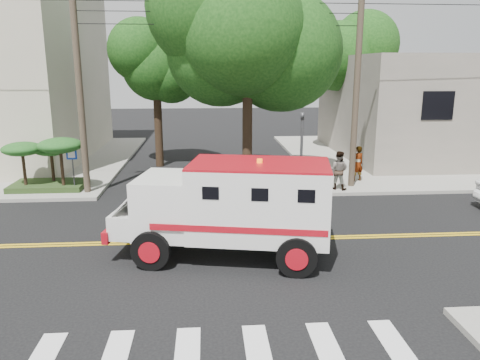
{
  "coord_description": "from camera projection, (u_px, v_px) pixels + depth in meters",
  "views": [
    {
      "loc": [
        -0.36,
        -14.32,
        5.51
      ],
      "look_at": [
        0.82,
        1.71,
        1.6
      ],
      "focal_mm": 35.0,
      "sensor_mm": 36.0,
      "label": 1
    }
  ],
  "objects": [
    {
      "name": "tree_left",
      "position": [
        161.0,
        62.0,
        25.08
      ],
      "size": [
        4.48,
        4.2,
        7.7
      ],
      "color": "black",
      "rests_on": "ground"
    },
    {
      "name": "ground",
      "position": [
        219.0,
        241.0,
        15.2
      ],
      "size": [
        100.0,
        100.0,
        0.0
      ],
      "primitive_type": "plane",
      "color": "black",
      "rests_on": "ground"
    },
    {
      "name": "pedestrian_b",
      "position": [
        338.0,
        170.0,
        20.8
      ],
      "size": [
        1.06,
        0.99,
        1.73
      ],
      "primitive_type": "imported",
      "rotation": [
        0.0,
        0.0,
        2.62
      ],
      "color": "gray",
      "rests_on": "sidewalk_ne"
    },
    {
      "name": "armored_truck",
      "position": [
        231.0,
        204.0,
        13.54
      ],
      "size": [
        6.62,
        3.5,
        2.87
      ],
      "rotation": [
        0.0,
        0.0,
        -0.19
      ],
      "color": "silver",
      "rests_on": "ground"
    },
    {
      "name": "pedestrian_a",
      "position": [
        357.0,
        164.0,
        22.33
      ],
      "size": [
        0.71,
        0.56,
        1.7
      ],
      "primitive_type": "imported",
      "rotation": [
        0.0,
        0.0,
        3.42
      ],
      "color": "gray",
      "rests_on": "sidewalk_ne"
    },
    {
      "name": "tree_main",
      "position": [
        259.0,
        25.0,
        19.66
      ],
      "size": [
        6.08,
        5.7,
        9.85
      ],
      "color": "black",
      "rests_on": "ground"
    },
    {
      "name": "palm_planter",
      "position": [
        46.0,
        156.0,
        20.7
      ],
      "size": [
        3.52,
        2.63,
        2.36
      ],
      "color": "#1E3314",
      "rests_on": "sidewalk_nw"
    },
    {
      "name": "building_right",
      "position": [
        452.0,
        105.0,
        29.09
      ],
      "size": [
        14.0,
        12.0,
        6.0
      ],
      "primitive_type": "cube",
      "color": "slate",
      "rests_on": "sidewalk_ne"
    },
    {
      "name": "accessibility_sign",
      "position": [
        73.0,
        164.0,
        20.42
      ],
      "size": [
        0.45,
        0.1,
        2.02
      ],
      "color": "#3F3F42",
      "rests_on": "ground"
    },
    {
      "name": "tree_right",
      "position": [
        350.0,
        57.0,
        29.67
      ],
      "size": [
        4.8,
        4.5,
        8.2
      ],
      "color": "black",
      "rests_on": "ground"
    },
    {
      "name": "traffic_signal",
      "position": [
        302.0,
        144.0,
        20.37
      ],
      "size": [
        0.15,
        0.18,
        3.6
      ],
      "color": "#3F3F42",
      "rests_on": "ground"
    },
    {
      "name": "utility_pole_left",
      "position": [
        80.0,
        91.0,
        19.55
      ],
      "size": [
        0.28,
        0.28,
        9.0
      ],
      "primitive_type": "cylinder",
      "color": "#382D23",
      "rests_on": "ground"
    },
    {
      "name": "sidewalk_ne",
      "position": [
        428.0,
        156.0,
        29.23
      ],
      "size": [
        17.0,
        17.0,
        0.15
      ],
      "primitive_type": "cube",
      "color": "gray",
      "rests_on": "ground"
    },
    {
      "name": "utility_pole_right",
      "position": [
        356.0,
        90.0,
        20.6
      ],
      "size": [
        0.28,
        0.28,
        9.0
      ],
      "primitive_type": "cylinder",
      "color": "#382D23",
      "rests_on": "ground"
    }
  ]
}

